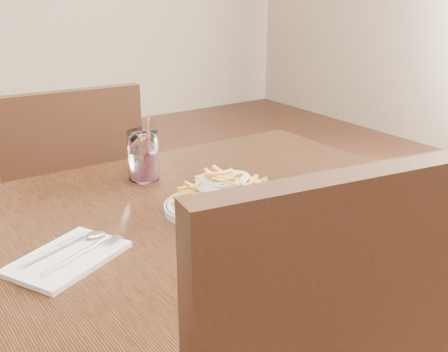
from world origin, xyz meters
TOP-DOWN VIEW (x-y plane):
  - table at (0.00, 0.00)m, footprint 1.20×0.80m
  - chair_far at (-0.01, 0.70)m, footprint 0.45×0.45m
  - fries_plate at (0.10, -0.02)m, footprint 0.33×0.31m
  - loaded_fries at (0.10, -0.02)m, footprint 0.24×0.22m
  - napkin at (-0.27, -0.07)m, footprint 0.24×0.21m
  - cutlery at (-0.27, -0.06)m, footprint 0.19×0.14m
  - water_glass at (0.03, 0.23)m, footprint 0.07×0.07m

SIDE VIEW (x-z plane):
  - chair_far at x=-0.01m, z-range 0.06..0.97m
  - table at x=0.00m, z-range 0.30..1.05m
  - napkin at x=-0.27m, z-range 0.75..0.76m
  - fries_plate at x=0.10m, z-range 0.75..0.77m
  - cutlery at x=-0.27m, z-range 0.76..0.77m
  - loaded_fries at x=0.10m, z-range 0.77..0.83m
  - water_glass at x=0.03m, z-range 0.72..0.89m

